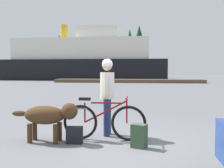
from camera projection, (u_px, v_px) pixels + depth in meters
ground_plane at (121, 143)px, 5.42m from camera, size 160.00×160.00×0.00m
bicycle at (104, 121)px, 5.63m from camera, size 1.78×0.44×0.93m
person_cyclist at (107, 89)px, 6.03m from camera, size 0.32×0.53×1.74m
dog at (49, 116)px, 5.47m from camera, size 1.41×0.45×0.82m
backpack at (139, 136)px, 5.08m from camera, size 0.33×0.29×0.45m
handbag_pannier at (75, 135)px, 5.38m from camera, size 0.33×0.20×0.34m
dock_pier at (128, 81)px, 32.24m from camera, size 17.88×2.40×0.40m
ferry_boat at (84, 60)px, 42.03m from camera, size 25.64×8.72×8.68m
pine_tree_far_left at (59, 51)px, 55.67m from camera, size 3.71×3.71×8.91m
pine_tree_center at (139, 46)px, 52.04m from camera, size 4.39×4.39×10.28m
pine_tree_mid_back at (130, 47)px, 60.59m from camera, size 3.40×3.40×10.94m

